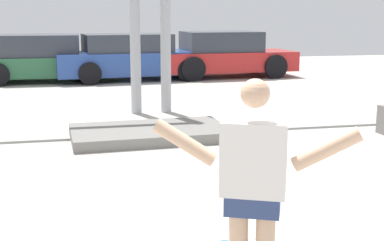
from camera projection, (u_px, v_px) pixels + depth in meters
The scene contains 6 objects.
ground_plane at pixel (242, 225), 4.91m from camera, with size 36.00×36.00×0.00m, color #B2ADA3.
skateboarder at pixel (253, 179), 3.60m from camera, with size 1.31×0.66×1.49m.
manual_pad at pixel (150, 133), 8.30m from camera, with size 2.40×1.37×0.16m, color slate.
parked_car_green at pixel (45, 59), 15.16m from camera, with size 3.96×2.05×1.32m.
parked_car_blue at pixel (132, 58), 15.51m from camera, with size 4.60×2.17×1.33m.
parked_car_red at pixel (224, 55), 16.25m from camera, with size 4.16×2.05×1.37m.
Camera 1 is at (-1.45, -4.41, 1.91)m, focal length 50.00 mm.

